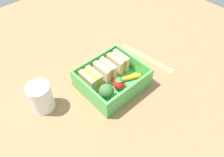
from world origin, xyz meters
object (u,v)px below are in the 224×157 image
object	(u,v)px
broccoli_floret	(106,91)
sandwich_center	(118,62)
sandwich_center_left	(105,71)
drinking_glass	(41,97)
sandwich_left	(91,80)
chopstick_pair	(147,57)
carrot_stick_far_left	(131,77)
strawberry_far_left	(118,84)

from	to	relation	value
broccoli_floret	sandwich_center	bearing A→B (deg)	31.52
sandwich_center_left	sandwich_center	distance (cm)	4.78
sandwich_center_left	drinking_glass	size ratio (longest dim) A/B	0.74
sandwich_left	sandwich_center_left	xyz separation A→B (cm)	(4.78, 0.00, 0.00)
chopstick_pair	sandwich_center	bearing A→B (deg)	168.58
sandwich_center_left	broccoli_floret	world-z (taller)	same
broccoli_floret	carrot_stick_far_left	xyz separation A→B (cm)	(9.24, 0.33, -1.94)
sandwich_center_left	broccoli_floret	distance (cm)	7.34
carrot_stick_far_left	strawberry_far_left	bearing A→B (deg)	-179.38
sandwich_center	strawberry_far_left	xyz separation A→B (cm)	(-5.15, -5.46, -0.63)
carrot_stick_far_left	sandwich_left	bearing A→B (deg)	150.23
strawberry_far_left	drinking_glass	world-z (taller)	drinking_glass
sandwich_center	sandwich_left	bearing A→B (deg)	180.00
sandwich_left	chopstick_pair	xyz separation A→B (cm)	(20.06, -2.12, -3.16)
sandwich_left	sandwich_center	distance (cm)	9.57
sandwich_left	broccoli_floret	bearing A→B (deg)	-87.83
broccoli_floret	chopstick_pair	distance (cm)	20.47
sandwich_left	drinking_glass	xyz separation A→B (cm)	(-12.44, 3.48, 0.27)
sandwich_left	sandwich_center	world-z (taller)	same
sandwich_center_left	sandwich_left	bearing A→B (deg)	180.00
sandwich_left	broccoli_floret	distance (cm)	5.75
carrot_stick_far_left	drinking_glass	bearing A→B (deg)	157.90
sandwich_center_left	broccoli_floret	size ratio (longest dim) A/B	1.22
broccoli_floret	strawberry_far_left	world-z (taller)	broccoli_floret
sandwich_left	sandwich_center	bearing A→B (deg)	0.00
broccoli_floret	chopstick_pair	world-z (taller)	broccoli_floret
sandwich_left	drinking_glass	world-z (taller)	drinking_glass
sandwich_left	chopstick_pair	distance (cm)	20.42
strawberry_far_left	drinking_glass	size ratio (longest dim) A/B	0.49
broccoli_floret	carrot_stick_far_left	size ratio (longest dim) A/B	0.87
sandwich_left	sandwich_center_left	size ratio (longest dim) A/B	1.00
chopstick_pair	broccoli_floret	bearing A→B (deg)	-169.68
sandwich_center	drinking_glass	size ratio (longest dim) A/B	0.74
sandwich_left	chopstick_pair	world-z (taller)	sandwich_left
sandwich_center	sandwich_center_left	bearing A→B (deg)	180.00
broccoli_floret	sandwich_center_left	bearing A→B (deg)	51.46
chopstick_pair	drinking_glass	xyz separation A→B (cm)	(-32.50, 5.60, 3.43)
sandwich_center_left	strawberry_far_left	xyz separation A→B (cm)	(-0.36, -5.46, -0.63)
sandwich_left	broccoli_floret	size ratio (longest dim) A/B	1.22
drinking_glass	broccoli_floret	bearing A→B (deg)	-36.06
sandwich_center_left	chopstick_pair	size ratio (longest dim) A/B	0.30
broccoli_floret	chopstick_pair	bearing A→B (deg)	10.32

